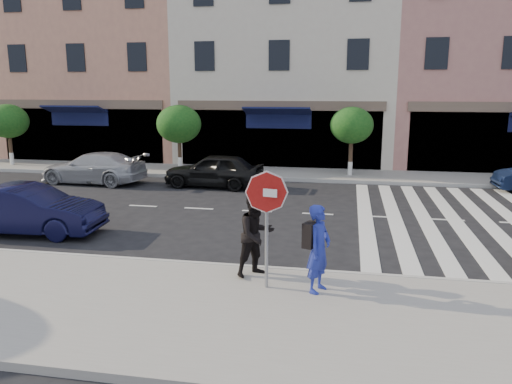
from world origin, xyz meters
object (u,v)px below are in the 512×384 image
stop_sign (267,203)px  car_far_mid (214,170)px  car_far_left (93,168)px  car_near_mid (27,210)px  walker (256,235)px  photographer (319,249)px

stop_sign → car_far_mid: bearing=123.7°
car_far_left → car_near_mid: bearing=18.9°
stop_sign → car_far_left: bearing=145.0°
stop_sign → car_near_mid: stop_sign is taller
stop_sign → car_far_left: stop_sign is taller
stop_sign → walker: size_ratio=1.33×
photographer → walker: 1.45m
walker → car_near_mid: (-6.91, 2.30, -0.34)m
car_near_mid → car_far_left: (-1.93, 7.30, -0.03)m
car_near_mid → car_far_left: 7.55m
walker → car_near_mid: 7.29m
car_far_left → car_far_mid: (5.28, 0.12, 0.03)m
photographer → walker: walker is taller
stop_sign → walker: stop_sign is taller
stop_sign → car_near_mid: 7.88m
walker → car_near_mid: walker is taller
photographer → car_far_mid: (-4.88, 10.32, -0.31)m
car_near_mid → photographer: bearing=-113.0°
stop_sign → car_near_mid: size_ratio=0.56×
walker → car_far_left: (-8.84, 9.60, -0.37)m
car_near_mid → walker: bearing=-112.0°
stop_sign → car_far_mid: 11.10m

